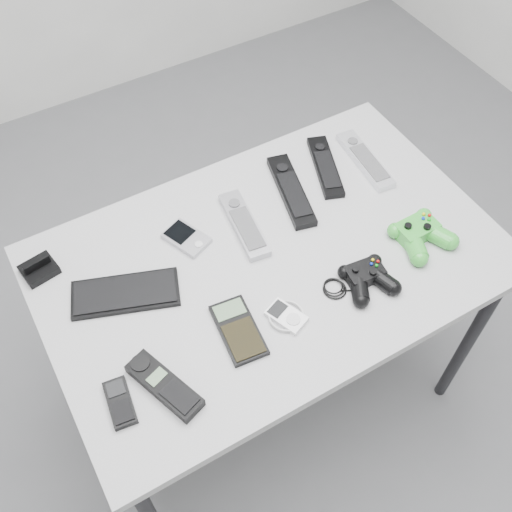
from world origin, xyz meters
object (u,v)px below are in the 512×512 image
remote_silver_b (365,160)px  cordless_handset (164,385)px  remote_silver_a (244,224)px  remote_black_b (325,166)px  pda (186,238)px  mobile_phone (120,402)px  calculator (238,330)px  pda_keyboard (125,293)px  remote_black_a (291,190)px  controller_green (421,233)px  mp3_player (286,316)px  controller_black (367,277)px  desk (270,273)px

remote_silver_b → cordless_handset: size_ratio=1.28×
remote_silver_a → remote_black_b: (0.29, 0.07, -0.00)m
pda → mobile_phone: size_ratio=1.02×
remote_silver_a → calculator: size_ratio=1.37×
pda_keyboard → remote_black_a: remote_black_a is taller
mobile_phone → controller_green: (0.79, 0.03, 0.01)m
remote_silver_a → mp3_player: (-0.05, -0.27, -0.00)m
remote_silver_b → calculator: size_ratio=1.44×
remote_black_a → controller_black: controller_black is taller
pda → remote_silver_a: 0.15m
controller_black → controller_green: controller_green is taller
controller_green → controller_black: bearing=-169.4°
remote_black_a → remote_black_b: bearing=27.0°
pda_keyboard → remote_black_a: 0.50m
pda → controller_black: bearing=-68.6°
pda_keyboard → controller_green: controller_green is taller
desk → mp3_player: size_ratio=12.56×
remote_silver_a → mobile_phone: 0.52m
desk → controller_black: controller_black is taller
calculator → mp3_player: same height
pda → mobile_phone: same height
mobile_phone → mp3_player: mobile_phone is taller
controller_green → pda_keyboard: bearing=162.1°
mobile_phone → remote_silver_a: bearing=39.8°
cordless_handset → mp3_player: bearing=-16.4°
mobile_phone → mp3_player: size_ratio=1.22×
remote_silver_a → remote_black_a: (0.16, 0.04, 0.00)m
calculator → controller_black: (0.32, -0.03, 0.01)m
calculator → remote_silver_b: bearing=34.0°
remote_silver_b → mobile_phone: 0.89m
remote_silver_a → calculator: bearing=-114.4°
desk → controller_black: bearing=-47.6°
remote_silver_a → mobile_phone: (-0.44, -0.28, -0.00)m
desk → remote_silver_a: remote_silver_a is taller
mobile_phone → desk: bearing=27.5°
cordless_handset → controller_green: bearing=-16.1°
calculator → mp3_player: bearing=-5.2°
remote_silver_b → calculator: bearing=-146.9°
remote_silver_a → cordless_handset: (-0.35, -0.29, 0.00)m
remote_black_b → controller_black: (-0.12, -0.35, 0.01)m
pda → calculator: pda is taller
pda_keyboard → remote_black_a: size_ratio=0.98×
remote_silver_a → calculator: (-0.15, -0.25, -0.00)m
remote_black_b → desk: bearing=-126.2°
pda → cordless_handset: (-0.21, -0.33, 0.01)m
remote_silver_a → controller_green: (0.35, -0.24, 0.01)m
cordless_handset → mp3_player: cordless_handset is taller
pda_keyboard → remote_black_b: bearing=30.1°
controller_black → pda: bearing=140.3°
remote_silver_b → remote_silver_a: bearing=-169.4°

